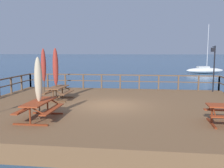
# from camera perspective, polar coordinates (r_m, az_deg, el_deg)

# --- Properties ---
(ground_plane) EXTENTS (600.00, 600.00, 0.00)m
(ground_plane) POSITION_cam_1_polar(r_m,az_deg,el_deg) (13.38, -0.49, -7.64)
(ground_plane) COLOR navy
(wooden_deck) EXTENTS (14.58, 11.90, 0.68)m
(wooden_deck) POSITION_cam_1_polar(r_m,az_deg,el_deg) (13.29, -0.49, -6.23)
(wooden_deck) COLOR brown
(wooden_deck) RESTS_ON ground
(railing_waterside_far) EXTENTS (14.38, 0.10, 1.09)m
(railing_waterside_far) POSITION_cam_1_polar(r_m,az_deg,el_deg) (18.79, 1.90, 1.11)
(railing_waterside_far) COLOR brown
(railing_waterside_far) RESTS_ON wooden_deck
(picnic_table_mid_centre) EXTENTS (1.41, 2.16, 0.78)m
(picnic_table_mid_centre) POSITION_cam_1_polar(r_m,az_deg,el_deg) (10.80, -16.26, -4.82)
(picnic_table_mid_centre) COLOR #993819
(picnic_table_mid_centre) RESTS_ON wooden_deck
(picnic_table_front_left) EXTENTS (1.45, 1.85, 0.78)m
(picnic_table_front_left) POSITION_cam_1_polar(r_m,az_deg,el_deg) (14.89, -12.27, -1.41)
(picnic_table_front_left) COLOR brown
(picnic_table_front_left) RESTS_ON wooden_deck
(patio_umbrella_short_mid) EXTENTS (0.32, 0.32, 2.59)m
(patio_umbrella_short_mid) POSITION_cam_1_polar(r_m,az_deg,el_deg) (10.59, -16.48, 0.86)
(patio_umbrella_short_mid) COLOR #4C3828
(patio_umbrella_short_mid) RESTS_ON wooden_deck
(patio_umbrella_tall_front) EXTENTS (0.32, 0.32, 3.01)m
(patio_umbrella_tall_front) POSITION_cam_1_polar(r_m,az_deg,el_deg) (14.70, -12.79, 3.80)
(patio_umbrella_tall_front) COLOR #4C3828
(patio_umbrella_tall_front) RESTS_ON wooden_deck
(patio_umbrella_tall_back_right) EXTENTS (0.32, 0.32, 3.01)m
(patio_umbrella_tall_back_right) POSITION_cam_1_polar(r_m,az_deg,el_deg) (16.80, -15.39, 4.13)
(patio_umbrella_tall_back_right) COLOR #4C3828
(patio_umbrella_tall_back_right) RESTS_ON wooden_deck
(lamp_post_hooked) EXTENTS (0.42, 0.62, 3.20)m
(lamp_post_hooked) POSITION_cam_1_polar(r_m,az_deg,el_deg) (18.51, 22.20, 4.76)
(lamp_post_hooked) COLOR black
(lamp_post_hooked) RESTS_ON wooden_deck
(sailboat_distant) EXTENTS (6.21, 2.76, 7.72)m
(sailboat_distant) POSITION_cam_1_polar(r_m,az_deg,el_deg) (42.68, 20.43, 2.99)
(sailboat_distant) COLOR white
(sailboat_distant) RESTS_ON ground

